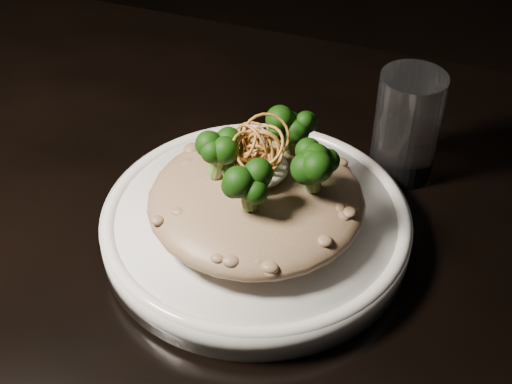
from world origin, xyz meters
TOP-DOWN VIEW (x-y plane):
  - table at (0.00, 0.00)m, footprint 1.10×0.80m
  - plate at (0.01, 0.02)m, footprint 0.28×0.28m
  - risotto at (0.01, 0.02)m, footprint 0.19×0.19m
  - broccoli at (0.01, 0.02)m, footprint 0.13×0.13m
  - cheese at (0.00, 0.03)m, footprint 0.06×0.06m
  - shallots at (0.01, 0.03)m, footprint 0.05×0.05m
  - drinking_glass at (0.11, 0.16)m, footprint 0.07×0.07m

SIDE VIEW (x-z plane):
  - table at x=0.00m, z-range 0.29..1.04m
  - plate at x=0.01m, z-range 0.75..0.78m
  - risotto at x=0.01m, z-range 0.78..0.82m
  - drinking_glass at x=0.11m, z-range 0.75..0.86m
  - cheese at x=0.00m, z-range 0.82..0.84m
  - broccoli at x=0.01m, z-range 0.82..0.87m
  - shallots at x=0.01m, z-range 0.84..0.87m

